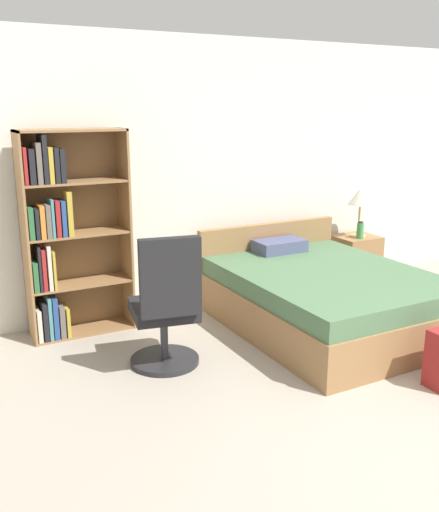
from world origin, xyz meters
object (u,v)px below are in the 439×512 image
object	(u,v)px
bed	(322,297)
table_lamp	(360,198)
water_bottle	(360,230)
bookshelf	(63,235)
office_chair	(166,310)
nightstand	(355,259)

from	to	relation	value
bed	table_lamp	distance (m)	1.58
bed	table_lamp	size ratio (longest dim) A/B	3.71
bed	water_bottle	xyz separation A→B (m)	(1.10, 0.77, 0.35)
bookshelf	office_chair	xyz separation A→B (m)	(0.50, -1.04, -0.42)
water_bottle	bed	bearing A→B (deg)	-145.01
bed	office_chair	distance (m)	1.61
table_lamp	water_bottle	bearing A→B (deg)	-118.30
nightstand	table_lamp	xyz separation A→B (m)	(-0.00, -0.03, 0.71)
bed	table_lamp	xyz separation A→B (m)	(1.14, 0.84, 0.70)
nightstand	water_bottle	distance (m)	0.38
bookshelf	bed	distance (m)	2.36
bookshelf	office_chair	size ratio (longest dim) A/B	1.66
nightstand	bed	bearing A→B (deg)	-142.55
bed	office_chair	world-z (taller)	office_chair
bed	water_bottle	size ratio (longest dim) A/B	10.71
bookshelf	water_bottle	bearing A→B (deg)	-2.10
nightstand	office_chair	bearing A→B (deg)	-159.42
bookshelf	water_bottle	xyz separation A→B (m)	(3.19, -0.12, -0.26)
office_chair	table_lamp	distance (m)	2.95
office_chair	nightstand	size ratio (longest dim) A/B	1.98
office_chair	table_lamp	world-z (taller)	table_lamp
bed	nightstand	bearing A→B (deg)	37.45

